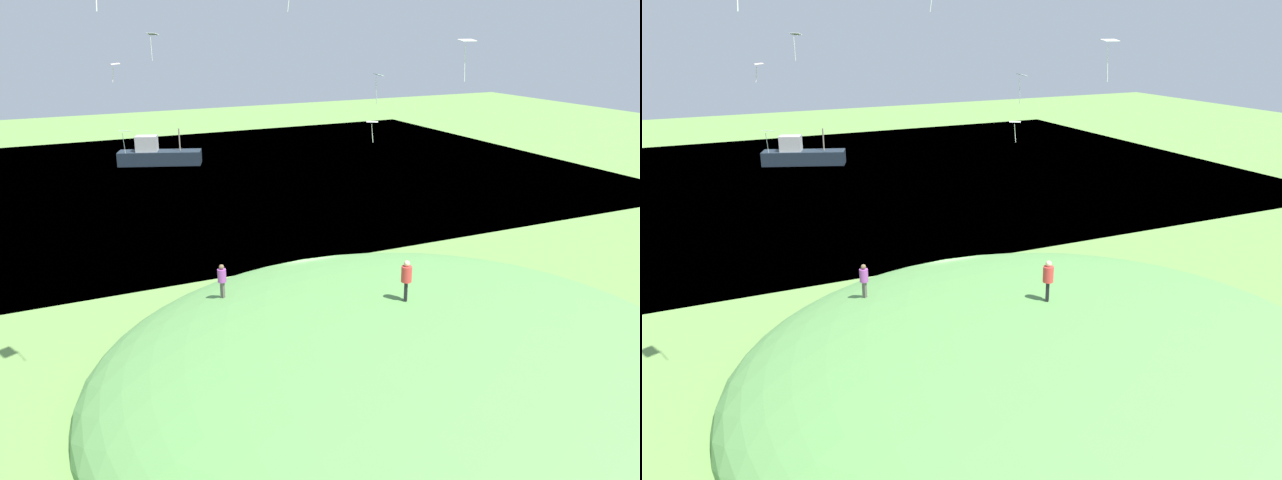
# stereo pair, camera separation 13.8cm
# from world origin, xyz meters

# --- Properties ---
(ground_plane) EXTENTS (160.00, 160.00, 0.00)m
(ground_plane) POSITION_xyz_m (0.00, 0.00, 0.00)
(ground_plane) COLOR #669246
(lake_water) EXTENTS (51.34, 80.00, 0.40)m
(lake_water) POSITION_xyz_m (-29.19, 0.00, -0.20)
(lake_water) COLOR #245078
(lake_water) RESTS_ON ground_plane
(grass_hill) EXTENTS (26.45, 27.29, 6.23)m
(grass_hill) POSITION_xyz_m (11.02, -0.15, 0.00)
(grass_hill) COLOR #59934A
(grass_hill) RESTS_ON ground_plane
(boat_on_lake) EXTENTS (5.13, 8.68, 3.74)m
(boat_on_lake) POSITION_xyz_m (-37.24, 0.22, 0.97)
(boat_on_lake) COLOR #1D2933
(boat_on_lake) RESTS_ON lake_water
(person_near_shore) EXTENTS (0.63, 0.63, 1.80)m
(person_near_shore) POSITION_xyz_m (9.93, 0.12, 4.23)
(person_near_shore) COLOR black
(person_near_shore) RESTS_ON grass_hill
(person_watching_kites) EXTENTS (0.49, 0.49, 1.60)m
(person_watching_kites) POSITION_xyz_m (4.48, -6.20, 3.33)
(person_watching_kites) COLOR #57514B
(person_watching_kites) RESTS_ON grass_hill
(kite_0) EXTENTS (0.78, 0.56, 2.10)m
(kite_0) POSITION_xyz_m (-9.38, 10.01, 10.56)
(kite_0) COLOR white
(kite_2) EXTENTS (0.73, 0.95, 2.27)m
(kite_2) POSITION_xyz_m (1.42, 9.09, 13.19)
(kite_2) COLOR white
(kite_4) EXTENTS (0.78, 0.56, 1.15)m
(kite_4) POSITION_xyz_m (-11.37, -7.45, 11.78)
(kite_4) COLOR white
(kite_5) EXTENTS (0.79, 0.79, 1.71)m
(kite_5) POSITION_xyz_m (-12.49, -4.81, 13.39)
(kite_5) COLOR white
(kite_6) EXTENTS (0.74, 0.81, 1.53)m
(kite_6) POSITION_xyz_m (-11.42, -7.22, 7.62)
(kite_6) COLOR white
(kite_10) EXTENTS (0.73, 0.80, 1.25)m
(kite_10) POSITION_xyz_m (-1.39, 4.93, 8.77)
(kite_10) COLOR white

